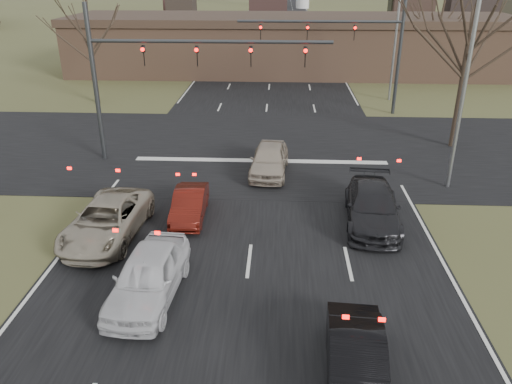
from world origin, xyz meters
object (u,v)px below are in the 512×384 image
car_charcoal_sedan (372,207)px  car_black_hatch (356,361)px  building (292,44)px  streetlight_right_far (395,25)px  car_silver_suv (107,220)px  mast_arm_near (157,64)px  mast_arm_far (359,40)px  car_silver_ahead (269,159)px  car_white_sedan (148,276)px  streetlight_right_near (464,68)px  car_red_ahead (189,204)px

car_charcoal_sedan → car_black_hatch: bearing=-96.7°
car_black_hatch → building: bearing=95.1°
streetlight_right_far → car_charcoal_sedan: 21.89m
building → car_silver_suv: (-7.53, -33.50, -1.95)m
car_silver_suv → mast_arm_near: bearing=91.6°
mast_arm_far → car_silver_ahead: 13.69m
car_white_sedan → car_charcoal_sedan: car_white_sedan is taller
streetlight_right_far → streetlight_right_near: bearing=-91.7°
building → mast_arm_near: 26.14m
streetlight_right_near → streetlight_right_far: 17.01m
car_black_hatch → car_charcoal_sedan: size_ratio=0.79×
car_silver_suv → car_red_ahead: bearing=35.4°
mast_arm_near → car_white_sedan: bearing=-79.7°
mast_arm_far → streetlight_right_near: (2.64, -13.00, 0.57)m
car_silver_suv → car_red_ahead: (2.87, 1.78, -0.13)m
car_silver_suv → car_white_sedan: 4.51m
mast_arm_near → car_black_hatch: (8.23, -15.49, -4.41)m
mast_arm_near → streetlight_right_far: streetlight_right_far is taller
streetlight_right_near → car_silver_suv: size_ratio=1.93×
car_black_hatch → mast_arm_far: bearing=86.6°
car_silver_ahead → streetlight_right_far: bearing=64.5°
car_red_ahead → mast_arm_near: bearing=108.9°
car_white_sedan → mast_arm_far: bearing=71.6°
building → car_red_ahead: building is taller
mast_arm_far → streetlight_right_far: (3.14, 4.00, 0.57)m
streetlight_right_far → car_charcoal_sedan: size_ratio=1.97×
mast_arm_far → mast_arm_near: bearing=-138.8°
streetlight_right_near → car_red_ahead: bearing=-162.0°
car_silver_ahead → car_black_hatch: bearing=-75.9°
streetlight_right_far → car_silver_suv: bearing=-123.4°
streetlight_right_near → car_silver_ahead: bearing=171.1°
building → mast_arm_far: 15.75m
building → car_black_hatch: (1.00, -40.49, -2.00)m
car_silver_suv → car_silver_ahead: (6.03, 6.80, 0.03)m
building → mast_arm_far: mast_arm_far is taller
car_silver_ahead → mast_arm_far: bearing=67.9°
building → car_red_ahead: (-4.67, -31.72, -2.07)m
streetlight_right_near → car_silver_suv: streetlight_right_near is taller
streetlight_right_near → building: bearing=103.7°
mast_arm_near → mast_arm_far: same height
mast_arm_far → car_silver_ahead: mast_arm_far is taller
mast_arm_near → car_charcoal_sedan: bearing=-34.4°
building → car_black_hatch: building is taller
building → car_silver_ahead: (-1.50, -26.70, -1.92)m
car_silver_suv → car_red_ahead: size_ratio=1.44×
car_charcoal_sedan → car_red_ahead: size_ratio=1.41×
car_red_ahead → building: bearing=79.7°
car_silver_ahead → car_silver_suv: bearing=-127.7°
building → streetlight_right_far: (7.32, -11.00, 2.92)m
mast_arm_far → car_charcoal_sedan: mast_arm_far is taller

